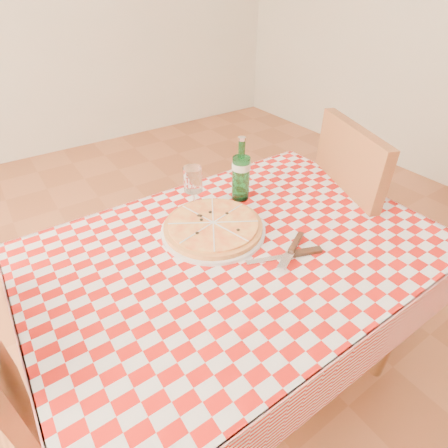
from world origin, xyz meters
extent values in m
plane|color=brown|center=(0.00, 0.00, 0.00)|extent=(6.00, 6.00, 0.00)
cube|color=brown|center=(0.00, 0.00, 0.73)|extent=(1.20, 0.80, 0.04)
cylinder|color=brown|center=(0.54, -0.34, 0.35)|extent=(0.06, 0.06, 0.71)
cylinder|color=brown|center=(-0.54, 0.34, 0.35)|extent=(0.06, 0.06, 0.71)
cylinder|color=brown|center=(0.54, 0.34, 0.35)|extent=(0.06, 0.06, 0.71)
cube|color=#A20F09|center=(0.00, 0.00, 0.75)|extent=(1.30, 0.90, 0.01)
cube|color=brown|center=(0.78, -0.01, 0.49)|extent=(0.59, 0.59, 0.04)
cylinder|color=brown|center=(0.52, -0.12, 0.23)|extent=(0.04, 0.04, 0.47)
cylinder|color=brown|center=(0.89, -0.26, 0.23)|extent=(0.04, 0.04, 0.47)
cylinder|color=brown|center=(0.67, 0.25, 0.23)|extent=(0.04, 0.04, 0.47)
cylinder|color=brown|center=(1.03, 0.10, 0.23)|extent=(0.04, 0.04, 0.47)
cube|color=brown|center=(0.59, 0.07, 0.76)|extent=(0.21, 0.44, 0.50)
cylinder|color=brown|center=(-0.75, 0.22, 0.20)|extent=(0.03, 0.03, 0.41)
camera|label=1|loc=(-0.54, -0.69, 1.47)|focal=28.00mm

